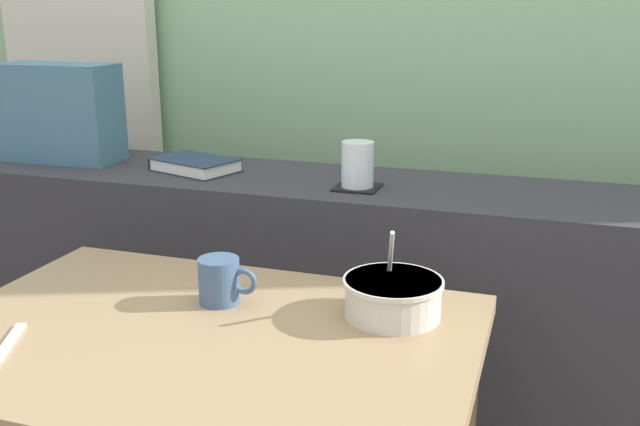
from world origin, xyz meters
name	(u,v)px	position (x,y,z in m)	size (l,w,h in m)	color
dark_console_ledge	(325,331)	(0.00, 0.55, 0.40)	(2.80, 0.37, 0.80)	#2D2D33
breakfast_table	(202,399)	(-0.02, -0.09, 0.56)	(0.92, 0.64, 0.68)	#826849
coaster_square	(357,187)	(0.10, 0.49, 0.81)	(0.10, 0.10, 0.01)	black
juice_glass	(358,166)	(0.10, 0.49, 0.86)	(0.07, 0.07, 0.10)	white
closed_book	(195,165)	(-0.35, 0.54, 0.82)	(0.24, 0.19, 0.03)	#1E2D47
throw_pillow	(60,113)	(-0.75, 0.55, 0.93)	(0.32, 0.14, 0.26)	#426B84
soup_bowl	(393,297)	(0.28, 0.08, 0.72)	(0.18, 0.18, 0.16)	beige
fork_utensil	(6,347)	(-0.28, -0.24, 0.69)	(0.02, 0.17, 0.01)	silver
ceramic_mug	(220,281)	(-0.04, 0.04, 0.73)	(0.11, 0.08, 0.08)	#3D567A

